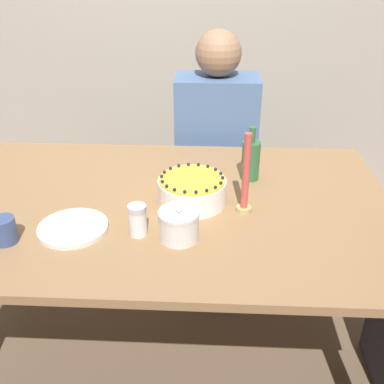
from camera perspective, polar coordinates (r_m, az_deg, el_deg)
ground_plane at (r=2.11m, az=-2.71°, el=-19.55°), size 12.00×12.00×0.00m
wall_behind at (r=2.81m, az=-0.52°, el=23.24°), size 8.00×0.05×2.60m
dining_table at (r=1.67m, az=-3.23°, el=-4.21°), size 1.62×1.03×0.77m
cake at (r=1.58m, az=-0.00°, el=0.13°), size 0.24×0.24×0.11m
sugar_bowl at (r=1.40m, az=-1.66°, el=-4.19°), size 0.13×0.13×0.12m
sugar_shaker at (r=1.42m, az=-6.92°, el=-3.53°), size 0.06×0.06×0.10m
plate_stack at (r=1.50m, az=-14.87°, el=-4.42°), size 0.23×0.23×0.02m
candle at (r=1.51m, az=6.81°, el=1.39°), size 0.05×0.05×0.29m
bottle at (r=1.76m, az=7.47°, el=4.12°), size 0.07×0.07×0.21m
cup at (r=1.50m, az=-22.75°, el=-4.51°), size 0.07×0.07×0.08m
person_man_blue_shirt at (r=2.34m, az=2.97°, el=2.81°), size 0.40×0.34×1.25m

